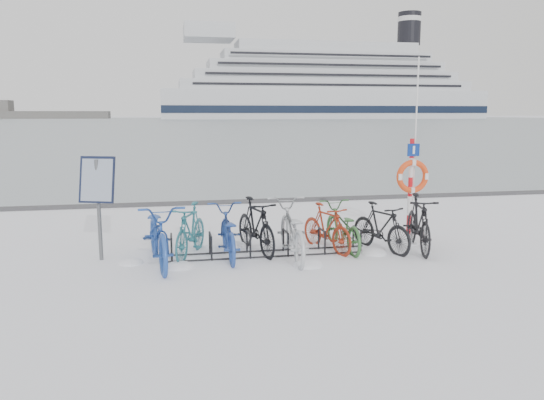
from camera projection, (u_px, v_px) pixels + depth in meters
name	position (u px, v px, depth m)	size (l,w,h in m)	color
ground	(267.00, 255.00, 10.15)	(900.00, 900.00, 0.00)	white
ice_sheet	(175.00, 122.00, 160.32)	(400.00, 298.00, 0.02)	#97A3AA
quay_edge	(232.00, 202.00, 15.86)	(400.00, 0.25, 0.10)	#3F3F42
bike_rack	(267.00, 245.00, 10.12)	(4.00, 0.48, 0.46)	black
info_board	(97.00, 186.00, 9.54)	(0.68, 0.43, 1.91)	#595B5E
lifebuoy_station	(412.00, 177.00, 11.63)	(0.74, 0.22, 3.87)	red
cruise_ferry	(323.00, 90.00, 238.67)	(145.45, 27.42, 47.79)	silver
bike_0	(159.00, 232.00, 9.45)	(0.78, 2.24, 1.17)	#244AA0
bike_1	(190.00, 229.00, 9.99)	(0.49, 1.72, 1.03)	#236470
bike_2	(228.00, 231.00, 9.94)	(0.66, 1.90, 1.00)	#244393
bike_3	(256.00, 224.00, 10.29)	(0.51, 1.81, 1.09)	black
bike_4	(291.00, 228.00, 9.87)	(0.73, 2.11, 1.11)	#B2B7BA
bike_5	(327.00, 226.00, 10.42)	(0.45, 1.59, 0.95)	maroon
bike_6	(342.00, 225.00, 10.54)	(0.63, 1.82, 0.95)	#336932
bike_7	(381.00, 226.00, 10.42)	(0.46, 1.63, 0.98)	black
bike_8	(419.00, 222.00, 10.44)	(0.53, 1.88, 1.13)	black
snow_drifts	(286.00, 255.00, 10.13)	(5.99, 2.16, 0.19)	white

